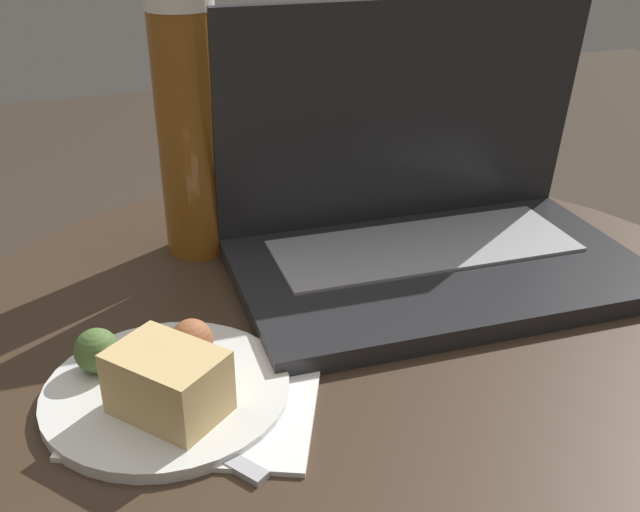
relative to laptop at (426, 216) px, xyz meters
The scene contains 6 objects.
table 0.23m from the laptop, 136.60° to the right, with size 0.76×0.76×0.53m.
napkin 0.30m from the laptop, 149.63° to the right, with size 0.20×0.18×0.00m.
laptop is the anchor object (origin of this frame).
beer_glass 0.24m from the laptop, 150.99° to the left, with size 0.06×0.06×0.26m.
snack_plate 0.31m from the laptop, 154.79° to the right, with size 0.18×0.18×0.06m.
fork 0.33m from the laptop, 152.08° to the right, with size 0.11×0.15×0.00m.
Camera 1 is at (-0.22, -0.48, 0.87)m, focal length 42.00 mm.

